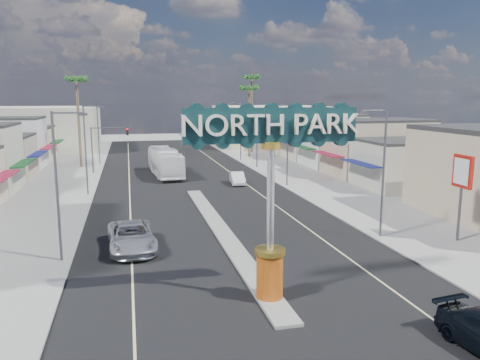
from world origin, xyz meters
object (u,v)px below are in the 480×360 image
palm_right_far (252,82)px  city_bus (165,162)px  streetlight_l_near (59,179)px  streetlight_r_far (240,128)px  traffic_signal_left (106,140)px  streetlight_l_mid (87,145)px  streetlight_r_near (382,167)px  streetlight_l_far (99,130)px  bank_pylon_sign (462,176)px  car_parked_right (237,178)px  palm_left_far (77,84)px  suv_left (132,237)px  gateway_sign (271,181)px  palm_right_mid (249,92)px  traffic_signal_right (244,138)px  streetlight_r_mid (286,141)px

palm_right_far → city_bus: 29.33m
streetlight_l_near → streetlight_r_far: bearing=63.6°
traffic_signal_left → streetlight_l_mid: size_ratio=0.67×
streetlight_r_near → streetlight_r_far: size_ratio=1.00×
streetlight_l_far → bank_pylon_sign: streetlight_l_far is taller
car_parked_right → bank_pylon_sign: (9.73, -24.61, 3.87)m
palm_left_far → suv_left: size_ratio=2.10×
streetlight_l_far → suv_left: 40.97m
streetlight_l_near → palm_right_far: size_ratio=0.64×
traffic_signal_left → streetlight_l_mid: streetlight_l_mid is taller
traffic_signal_left → streetlight_r_near: 39.26m
palm_right_far → gateway_sign: bearing=-104.0°
palm_right_mid → suv_left: size_ratio=1.94×
suv_left → traffic_signal_right: bearing=60.5°
gateway_sign → streetlight_r_mid: bearing=69.6°
streetlight_l_near → palm_left_far: palm_left_far is taller
palm_left_far → streetlight_l_far: bearing=37.9°
streetlight_l_far → car_parked_right: bearing=-50.7°
streetlight_r_near → palm_left_far: (-23.43, 40.00, 6.43)m
streetlight_l_near → streetlight_r_far: (20.87, 42.00, 0.00)m
streetlight_l_mid → streetlight_r_near: 28.90m
traffic_signal_left → suv_left: bearing=-85.2°
traffic_signal_left → streetlight_l_far: size_ratio=0.67×
streetlight_l_mid → streetlight_r_mid: bearing=0.0°
streetlight_r_mid → bank_pylon_sign: (4.80, -22.10, -0.50)m
traffic_signal_right → streetlight_l_far: bearing=157.8°
streetlight_l_mid → streetlight_r_near: (20.87, -20.00, 0.00)m
city_bus → traffic_signal_left: bearing=150.7°
traffic_signal_left → streetlight_l_near: bearing=-92.1°
traffic_signal_left → city_bus: (7.18, -3.38, -2.57)m
gateway_sign → streetlight_l_mid: bearing=110.4°
streetlight_l_near → palm_right_mid: 51.92m
traffic_signal_left → palm_right_mid: palm_right_mid is taller
streetlight_l_near → palm_left_far: bearing=93.7°
gateway_sign → palm_right_far: 62.20m
gateway_sign → streetlight_r_near: size_ratio=1.02×
traffic_signal_left → bank_pylon_sign: traffic_signal_left is taller
streetlight_l_far → car_parked_right: size_ratio=2.15×
traffic_signal_left → palm_right_mid: size_ratio=0.50×
palm_left_far → streetlight_r_near: bearing=-59.6°
gateway_sign → suv_left: size_ratio=1.47×
palm_right_far → traffic_signal_right: bearing=-107.9°
palm_left_far → bank_pylon_sign: palm_left_far is taller
city_bus → palm_left_far: bearing=135.4°
gateway_sign → city_bus: (-2.00, 38.64, -4.22)m
palm_right_far → streetlight_r_far: bearing=-114.5°
streetlight_l_mid → car_parked_right: size_ratio=2.15×
gateway_sign → palm_right_far: bearing=76.0°
streetlight_r_mid → palm_right_mid: (2.57, 26.00, 5.54)m
suv_left → bank_pylon_sign: bank_pylon_sign is taller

